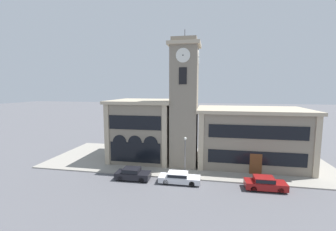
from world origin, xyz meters
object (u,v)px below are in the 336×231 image
at_px(parked_car_mid, 179,177).
at_px(parked_car_far, 265,183).
at_px(street_lamp, 185,150).
at_px(parked_car_near, 133,174).
at_px(bollard, 140,170).

distance_m(parked_car_mid, parked_car_far, 9.60).
bearing_deg(street_lamp, parked_car_mid, -105.29).
xyz_separation_m(parked_car_near, parked_car_far, (15.36, -0.00, 0.02)).
height_order(parked_car_mid, street_lamp, street_lamp).
bearing_deg(bollard, parked_car_near, -105.46).
distance_m(parked_car_far, bollard, 15.00).
xyz_separation_m(parked_car_mid, parked_car_far, (9.59, 0.00, 0.08)).
bearing_deg(parked_car_far, street_lamp, 167.61).
bearing_deg(parked_car_near, parked_car_far, -0.83).
xyz_separation_m(parked_car_far, bollard, (-14.91, 1.62, -0.09)).
height_order(parked_car_near, parked_car_far, parked_car_far).
relative_size(parked_car_far, bollard, 4.14).
height_order(street_lamp, bollard, street_lamp).
height_order(parked_car_near, street_lamp, street_lamp).
relative_size(parked_car_mid, street_lamp, 0.97).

